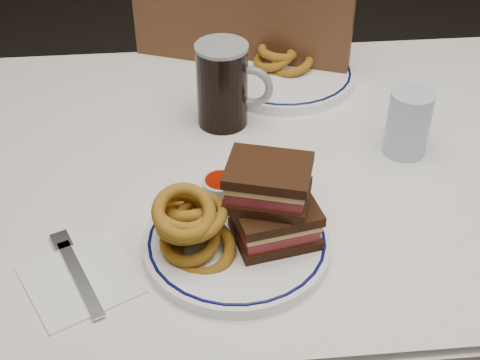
{
  "coord_description": "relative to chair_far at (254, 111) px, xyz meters",
  "views": [
    {
      "loc": [
        -0.17,
        -0.94,
        1.45
      ],
      "look_at": [
        -0.1,
        -0.18,
        0.85
      ],
      "focal_mm": 50.0,
      "sensor_mm": 36.0,
      "label": 1
    }
  ],
  "objects": [
    {
      "name": "main_plate",
      "position": [
        -0.11,
        -0.69,
        0.21
      ],
      "size": [
        0.28,
        0.28,
        0.02
      ],
      "color": "white",
      "rests_on": "dining_table"
    },
    {
      "name": "chair_far",
      "position": [
        0.0,
        0.0,
        0.0
      ],
      "size": [
        0.61,
        0.61,
        1.01
      ],
      "color": "#412915",
      "rests_on": "floor"
    },
    {
      "name": "ketchup_ramekin",
      "position": [
        -0.12,
        -0.59,
        0.24
      ],
      "size": [
        0.06,
        0.06,
        0.03
      ],
      "color": "silver",
      "rests_on": "main_plate"
    },
    {
      "name": "reuben_sandwich",
      "position": [
        -0.06,
        -0.69,
        0.28
      ],
      "size": [
        0.15,
        0.13,
        0.12
      ],
      "color": "black",
      "rests_on": "main_plate"
    },
    {
      "name": "onion_rings_far",
      "position": [
        0.03,
        -0.18,
        0.24
      ],
      "size": [
        0.13,
        0.11,
        0.06
      ],
      "color": "brown",
      "rests_on": "far_plate"
    },
    {
      "name": "water_glass",
      "position": [
        0.21,
        -0.47,
        0.26
      ],
      "size": [
        0.08,
        0.08,
        0.12
      ],
      "primitive_type": "cylinder",
      "color": "#ACC2DE",
      "rests_on": "dining_table"
    },
    {
      "name": "far_plate",
      "position": [
        0.04,
        -0.19,
        0.21
      ],
      "size": [
        0.3,
        0.3,
        0.02
      ],
      "color": "white",
      "rests_on": "dining_table"
    },
    {
      "name": "beer_mug",
      "position": [
        -0.1,
        -0.35,
        0.28
      ],
      "size": [
        0.14,
        0.1,
        0.16
      ],
      "color": "black",
      "rests_on": "dining_table"
    },
    {
      "name": "onion_rings_main",
      "position": [
        -0.17,
        -0.7,
        0.26
      ],
      "size": [
        0.12,
        0.13,
        0.13
      ],
      "color": "brown",
      "rests_on": "main_plate"
    },
    {
      "name": "napkin_fork",
      "position": [
        -0.34,
        -0.74,
        0.2
      ],
      "size": [
        0.19,
        0.2,
        0.01
      ],
      "color": "white",
      "rests_on": "dining_table"
    },
    {
      "name": "dining_table",
      "position": [
        -0.0,
        -0.47,
        0.09
      ],
      "size": [
        1.27,
        0.87,
        0.75
      ],
      "color": "silver",
      "rests_on": "floor"
    }
  ]
}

